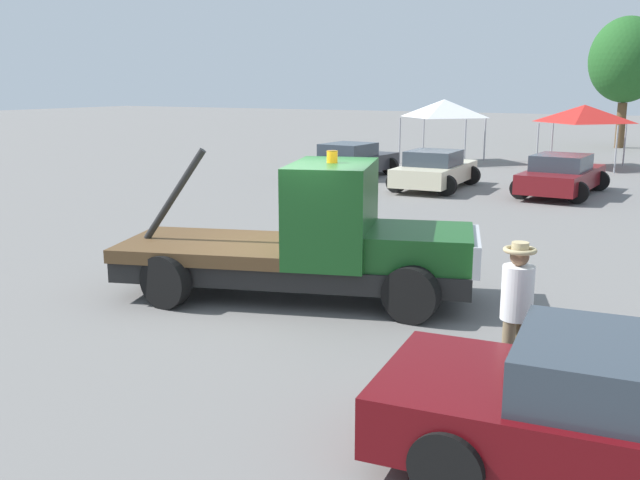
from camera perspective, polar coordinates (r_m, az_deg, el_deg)
name	(u,v)px	position (r m, az deg, el deg)	size (l,w,h in m)	color
ground_plane	(294,297)	(12.23, -2.06, -4.57)	(160.00, 160.00, 0.00)	slate
tow_truck	(316,242)	(11.91, -0.33, -0.20)	(6.30, 3.68, 2.51)	black
person_near_truck	(517,302)	(8.78, 15.47, -4.78)	(0.39, 0.39, 1.76)	#847051
parked_car_charcoal	(350,161)	(27.76, 2.46, 6.34)	(2.64, 4.76, 1.34)	#2D2D33
parked_car_cream	(435,170)	(25.04, 9.16, 5.54)	(2.50, 4.39, 1.34)	beige
parked_car_maroon	(562,175)	(24.61, 18.78, 4.92)	(2.60, 4.74, 1.34)	maroon
canopy_tent_white	(444,108)	(33.69, 9.90, 10.33)	(3.12, 3.12, 2.87)	#9E9EA3
canopy_tent_red	(584,114)	(33.10, 20.39, 9.45)	(3.19, 3.19, 2.69)	#9E9EA3
tree_center	(626,60)	(44.18, 23.32, 13.07)	(4.05, 4.05, 7.23)	brown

